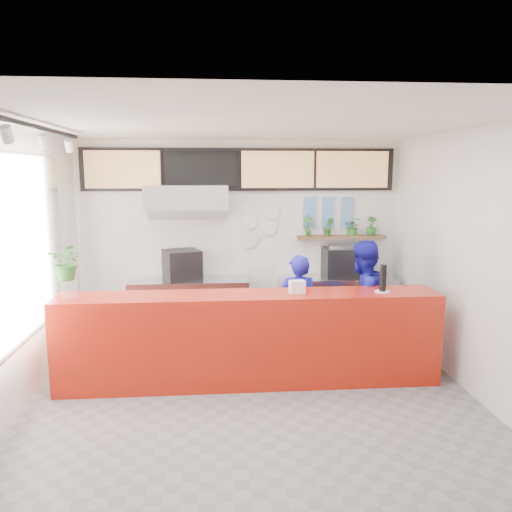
% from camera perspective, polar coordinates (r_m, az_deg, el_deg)
% --- Properties ---
extents(floor, '(5.00, 5.00, 0.00)m').
position_cam_1_polar(floor, '(5.86, -0.42, -15.80)').
color(floor, slate).
rests_on(floor, ground).
extents(ceiling, '(5.00, 5.00, 0.00)m').
position_cam_1_polar(ceiling, '(5.32, -0.46, 14.83)').
color(ceiling, silver).
extents(wall_back, '(5.00, 0.00, 5.00)m').
position_cam_1_polar(wall_back, '(7.86, -1.81, 2.17)').
color(wall_back, white).
rests_on(wall_back, ground).
extents(wall_left, '(0.00, 5.00, 5.00)m').
position_cam_1_polar(wall_left, '(5.78, -26.03, -1.51)').
color(wall_left, white).
rests_on(wall_left, ground).
extents(wall_right, '(0.00, 5.00, 5.00)m').
position_cam_1_polar(wall_right, '(6.11, 23.64, -0.78)').
color(wall_right, white).
rests_on(wall_right, ground).
extents(service_counter, '(4.50, 0.60, 1.10)m').
position_cam_1_polar(service_counter, '(6.02, -0.72, -9.44)').
color(service_counter, '#A71A0B').
rests_on(service_counter, ground).
extents(cream_band, '(5.00, 0.02, 0.80)m').
position_cam_1_polar(cream_band, '(7.78, -1.85, 10.21)').
color(cream_band, beige).
rests_on(cream_band, wall_back).
extents(prep_bench, '(1.80, 0.60, 0.90)m').
position_cam_1_polar(prep_bench, '(7.77, -7.59, -5.90)').
color(prep_bench, '#B2B5BA').
rests_on(prep_bench, ground).
extents(panini_oven, '(0.64, 0.64, 0.45)m').
position_cam_1_polar(panini_oven, '(7.63, -8.45, -1.01)').
color(panini_oven, black).
rests_on(panini_oven, prep_bench).
extents(extraction_hood, '(1.20, 0.70, 0.35)m').
position_cam_1_polar(extraction_hood, '(7.45, -7.90, 6.70)').
color(extraction_hood, '#B2B5BA').
rests_on(extraction_hood, ceiling).
extents(hood_lip, '(1.20, 0.69, 0.31)m').
position_cam_1_polar(hood_lip, '(7.46, -7.86, 5.16)').
color(hood_lip, '#B2B5BA').
rests_on(hood_lip, ceiling).
extents(right_bench, '(1.80, 0.60, 0.90)m').
position_cam_1_polar(right_bench, '(7.99, 9.20, -5.51)').
color(right_bench, '#B2B5BA').
rests_on(right_bench, ground).
extents(espresso_machine, '(0.72, 0.51, 0.46)m').
position_cam_1_polar(espresso_machine, '(7.88, 10.32, -0.70)').
color(espresso_machine, black).
rests_on(espresso_machine, right_bench).
extents(espresso_tray, '(0.63, 0.48, 0.05)m').
position_cam_1_polar(espresso_tray, '(7.84, 10.38, 1.08)').
color(espresso_tray, silver).
rests_on(espresso_tray, espresso_machine).
extents(herb_shelf, '(1.40, 0.18, 0.04)m').
position_cam_1_polar(herb_shelf, '(8.00, 9.75, 2.17)').
color(herb_shelf, brown).
rests_on(herb_shelf, wall_back).
extents(menu_board_far_left, '(1.10, 0.10, 0.55)m').
position_cam_1_polar(menu_board_far_left, '(7.78, -14.97, 9.53)').
color(menu_board_far_left, tan).
rests_on(menu_board_far_left, wall_back).
extents(menu_board_mid_left, '(1.10, 0.10, 0.55)m').
position_cam_1_polar(menu_board_mid_left, '(7.66, -6.28, 9.80)').
color(menu_board_mid_left, black).
rests_on(menu_board_mid_left, wall_back).
extents(menu_board_mid_right, '(1.10, 0.10, 0.55)m').
position_cam_1_polar(menu_board_mid_right, '(7.72, 2.48, 9.84)').
color(menu_board_mid_right, tan).
rests_on(menu_board_mid_right, wall_back).
extents(menu_board_far_right, '(1.10, 0.10, 0.55)m').
position_cam_1_polar(menu_board_far_right, '(7.95, 10.92, 9.67)').
color(menu_board_far_right, tan).
rests_on(menu_board_far_right, wall_back).
extents(soffit, '(4.80, 0.04, 0.65)m').
position_cam_1_polar(soffit, '(7.75, -1.84, 9.85)').
color(soffit, black).
rests_on(soffit, wall_back).
extents(window_pane, '(0.04, 2.20, 1.90)m').
position_cam_1_polar(window_pane, '(6.01, -24.88, 0.91)').
color(window_pane, silver).
rests_on(window_pane, wall_left).
extents(window_frame, '(0.03, 2.30, 2.00)m').
position_cam_1_polar(window_frame, '(6.00, -24.70, 0.91)').
color(window_frame, '#B2B5BA').
rests_on(window_frame, wall_left).
extents(track_rail, '(0.05, 2.40, 0.04)m').
position_cam_1_polar(track_rail, '(5.57, -23.20, 13.23)').
color(track_rail, black).
rests_on(track_rail, ceiling).
extents(dec_plate_a, '(0.24, 0.03, 0.24)m').
position_cam_1_polar(dec_plate_a, '(7.81, -0.71, 3.97)').
color(dec_plate_a, silver).
rests_on(dec_plate_a, wall_back).
extents(dec_plate_b, '(0.24, 0.03, 0.24)m').
position_cam_1_polar(dec_plate_b, '(7.85, 1.48, 3.26)').
color(dec_plate_b, silver).
rests_on(dec_plate_b, wall_back).
extents(dec_plate_c, '(0.24, 0.03, 0.24)m').
position_cam_1_polar(dec_plate_c, '(7.84, -0.71, 1.79)').
color(dec_plate_c, silver).
rests_on(dec_plate_c, wall_back).
extents(dec_plate_d, '(0.24, 0.03, 0.24)m').
position_cam_1_polar(dec_plate_d, '(7.83, 1.85, 5.08)').
color(dec_plate_d, silver).
rests_on(dec_plate_d, wall_back).
extents(photo_frame_a, '(0.20, 0.02, 0.25)m').
position_cam_1_polar(photo_frame_a, '(7.92, 6.19, 5.81)').
color(photo_frame_a, '#598CBF').
rests_on(photo_frame_a, wall_back).
extents(photo_frame_b, '(0.20, 0.02, 0.25)m').
position_cam_1_polar(photo_frame_b, '(7.98, 8.31, 5.79)').
color(photo_frame_b, '#598CBF').
rests_on(photo_frame_b, wall_back).
extents(photo_frame_c, '(0.20, 0.02, 0.25)m').
position_cam_1_polar(photo_frame_c, '(8.06, 10.40, 5.77)').
color(photo_frame_c, '#598CBF').
rests_on(photo_frame_c, wall_back).
extents(photo_frame_d, '(0.20, 0.02, 0.25)m').
position_cam_1_polar(photo_frame_d, '(7.94, 6.15, 4.01)').
color(photo_frame_d, '#598CBF').
rests_on(photo_frame_d, wall_back).
extents(photo_frame_e, '(0.20, 0.02, 0.25)m').
position_cam_1_polar(photo_frame_e, '(8.00, 8.27, 4.01)').
color(photo_frame_e, '#598CBF').
rests_on(photo_frame_e, wall_back).
extents(photo_frame_f, '(0.20, 0.02, 0.25)m').
position_cam_1_polar(photo_frame_f, '(8.08, 10.35, 4.00)').
color(photo_frame_f, '#598CBF').
rests_on(photo_frame_f, wall_back).
extents(staff_center, '(0.54, 0.36, 1.46)m').
position_cam_1_polar(staff_center, '(6.61, 4.79, -6.11)').
color(staff_center, '#161697').
rests_on(staff_center, ground).
extents(staff_right, '(1.01, 0.96, 1.64)m').
position_cam_1_polar(staff_right, '(6.71, 11.96, -5.25)').
color(staff_right, '#161697').
rests_on(staff_right, ground).
extents(herb_a, '(0.20, 0.16, 0.33)m').
position_cam_1_polar(herb_a, '(7.86, 5.94, 3.48)').
color(herb_a, '#2B6E26').
rests_on(herb_a, herb_shelf).
extents(herb_b, '(0.17, 0.14, 0.29)m').
position_cam_1_polar(herb_b, '(7.93, 8.28, 3.34)').
color(herb_b, '#2B6E26').
rests_on(herb_b, herb_shelf).
extents(herb_c, '(0.31, 0.29, 0.29)m').
position_cam_1_polar(herb_c, '(8.03, 11.01, 3.33)').
color(herb_c, '#2B6E26').
rests_on(herb_c, herb_shelf).
extents(herb_d, '(0.17, 0.15, 0.30)m').
position_cam_1_polar(herb_d, '(8.12, 13.07, 3.37)').
color(herb_d, '#2B6E26').
rests_on(herb_d, herb_shelf).
extents(glass_vase, '(0.22, 0.22, 0.22)m').
position_cam_1_polar(glass_vase, '(5.98, -20.59, -3.63)').
color(glass_vase, white).
rests_on(glass_vase, service_counter).
extents(basil_vase, '(0.44, 0.41, 0.42)m').
position_cam_1_polar(basil_vase, '(5.92, -20.77, -0.63)').
color(basil_vase, '#2B6E26').
rests_on(basil_vase, glass_vase).
extents(napkin_holder, '(0.19, 0.14, 0.15)m').
position_cam_1_polar(napkin_holder, '(5.90, 4.72, -3.54)').
color(napkin_holder, white).
rests_on(napkin_holder, service_counter).
extents(white_plate, '(0.20, 0.20, 0.01)m').
position_cam_1_polar(white_plate, '(6.14, 14.25, -3.96)').
color(white_plate, white).
rests_on(white_plate, service_counter).
extents(pepper_mill, '(0.10, 0.10, 0.32)m').
position_cam_1_polar(pepper_mill, '(6.11, 14.32, -2.44)').
color(pepper_mill, black).
rests_on(pepper_mill, white_plate).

